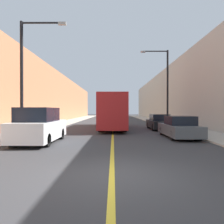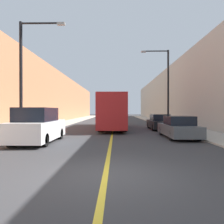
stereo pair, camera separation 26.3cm
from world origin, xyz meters
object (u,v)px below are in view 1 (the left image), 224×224
at_px(bus, 113,111).
at_px(street_lamp_right, 165,83).
at_px(parked_suv_left, 39,127).
at_px(car_right_mid, 159,123).
at_px(car_right_near, 179,128).
at_px(street_lamp_left, 26,70).

xyz_separation_m(bus, street_lamp_right, (5.58, 0.89, 3.01)).
relative_size(parked_suv_left, car_right_mid, 1.03).
xyz_separation_m(car_right_near, car_right_mid, (-0.03, 6.27, 0.00)).
height_order(parked_suv_left, street_lamp_right, street_lamp_right).
bearing_deg(car_right_mid, street_lamp_right, 64.09).
distance_m(bus, parked_suv_left, 10.88).
height_order(car_right_near, street_lamp_left, street_lamp_left).
relative_size(car_right_mid, street_lamp_right, 0.57).
xyz_separation_m(car_right_near, street_lamp_right, (1.10, 8.60, 4.07)).
height_order(parked_suv_left, street_lamp_left, street_lamp_left).
distance_m(parked_suv_left, street_lamp_right, 15.10).
xyz_separation_m(parked_suv_left, street_lamp_left, (-1.40, 1.65, 3.46)).
xyz_separation_m(parked_suv_left, street_lamp_right, (9.68, 10.94, 3.82)).
bearing_deg(parked_suv_left, street_lamp_left, 130.28).
distance_m(parked_suv_left, car_right_mid, 12.14).
bearing_deg(car_right_mid, parked_suv_left, -134.80).
relative_size(car_right_mid, street_lamp_left, 0.63).
bearing_deg(parked_suv_left, car_right_mid, 45.20).
height_order(parked_suv_left, car_right_mid, parked_suv_left).
distance_m(bus, car_right_mid, 4.79).
xyz_separation_m(bus, parked_suv_left, (-4.11, -10.05, -0.82)).
bearing_deg(street_lamp_left, car_right_near, 3.98).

